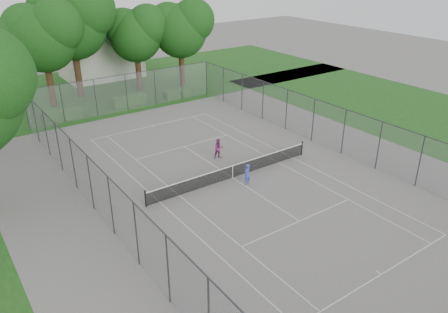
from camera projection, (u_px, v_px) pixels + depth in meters
ground at (233, 178)px, 29.32m from camera, size 120.00×120.00×0.00m
grass_far at (95, 89)px, 48.58m from camera, size 60.00×20.00×0.00m
grass_right at (422, 115)px, 40.80m from camera, size 16.00×40.00×0.00m
court_markings at (233, 178)px, 29.32m from camera, size 11.03×23.83×0.01m
tennis_net at (233, 171)px, 29.10m from camera, size 12.87×0.10×1.10m
perimeter_fence at (233, 153)px, 28.55m from camera, size 18.08×34.08×3.52m
tree_far_left at (43, 34)px, 40.18m from camera, size 7.06×6.45×10.15m
tree_far_midleft at (71, 18)px, 42.56m from camera, size 8.04×7.34×11.56m
tree_far_midright at (136, 32)px, 45.85m from camera, size 6.29×5.74×9.04m
tree_far_right at (181, 27)px, 46.92m from camera, size 6.61×6.04×9.51m
hedge_left at (62, 115)px, 39.35m from camera, size 3.56×1.07×0.89m
hedge_mid at (129, 100)px, 43.02m from camera, size 3.30×0.94×1.04m
hedge_right at (177, 94)px, 45.39m from camera, size 2.94×1.08×0.88m
house at (98, 40)px, 51.65m from camera, size 8.67×6.72×10.80m
girl_player at (247, 174)px, 28.28m from camera, size 0.59×0.47×1.41m
woman_player at (219, 149)px, 31.83m from camera, size 0.84×0.72×1.51m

